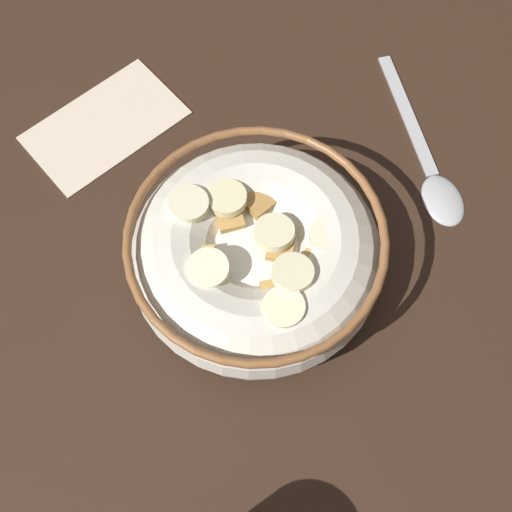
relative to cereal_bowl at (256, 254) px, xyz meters
The scene contains 4 objects.
ground_plane 4.31cm from the cereal_bowl, 28.45° to the right, with size 118.29×118.29×2.00cm, color #332116.
cereal_bowl is the anchor object (origin of this frame).
spoon 16.04cm from the cereal_bowl, 168.26° to the right, with size 3.58×16.35×0.80cm.
folded_napkin 17.76cm from the cereal_bowl, 66.11° to the right, with size 11.98×7.19×0.30cm, color beige.
Camera 1 is at (6.09, 17.22, 43.45)cm, focal length 46.30 mm.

